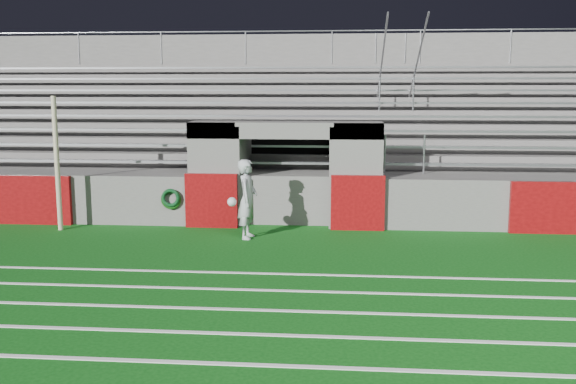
{
  "coord_description": "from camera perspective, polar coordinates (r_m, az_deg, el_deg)",
  "views": [
    {
      "loc": [
        1.43,
        -12.46,
        3.38
      ],
      "look_at": [
        0.2,
        1.8,
        1.1
      ],
      "focal_mm": 40.0,
      "sensor_mm": 36.0,
      "label": 1
    }
  ],
  "objects": [
    {
      "name": "field_post",
      "position": [
        16.4,
        -19.84,
        2.36
      ],
      "size": [
        0.12,
        0.12,
        3.25
      ],
      "primitive_type": "cylinder",
      "color": "#BDB28C",
      "rests_on": "ground"
    },
    {
      "name": "stadium_structure",
      "position": [
        20.56,
        0.92,
        3.79
      ],
      "size": [
        26.0,
        8.48,
        5.42
      ],
      "color": "#575553",
      "rests_on": "ground"
    },
    {
      "name": "field_markings",
      "position": [
        8.31,
        -5.6,
        -14.96
      ],
      "size": [
        28.0,
        8.09,
        0.01
      ],
      "color": "white",
      "rests_on": "ground"
    },
    {
      "name": "ground",
      "position": [
        12.99,
        -1.57,
        -6.04
      ],
      "size": [
        90.0,
        90.0,
        0.0
      ],
      "primitive_type": "plane",
      "color": "#0C4A10",
      "rests_on": "ground"
    },
    {
      "name": "goalkeeper_with_ball",
      "position": [
        14.69,
        -3.64,
        -0.63
      ],
      "size": [
        0.68,
        0.69,
        1.83
      ],
      "color": "#A8ADB2",
      "rests_on": "ground"
    },
    {
      "name": "hose_coil",
      "position": [
        16.18,
        -10.37,
        -0.59
      ],
      "size": [
        0.52,
        0.14,
        0.54
      ],
      "color": "#0D3D0C",
      "rests_on": "ground"
    }
  ]
}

